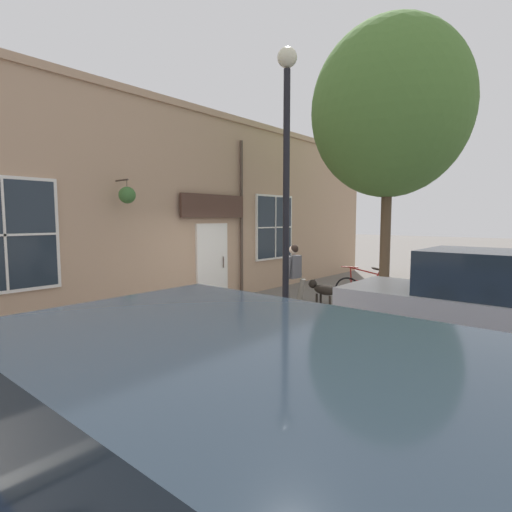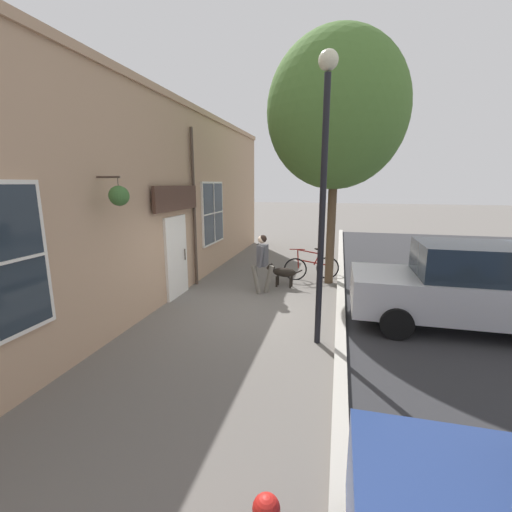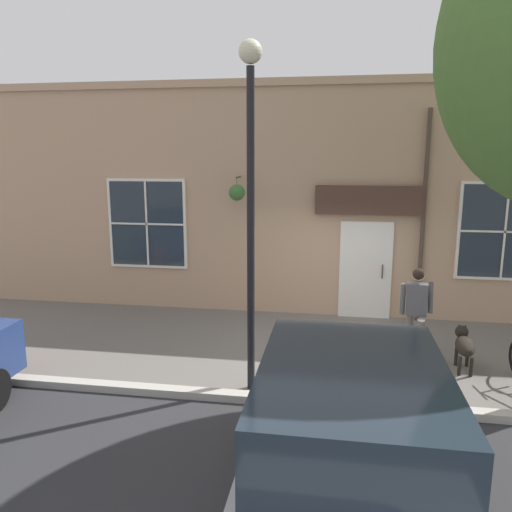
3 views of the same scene
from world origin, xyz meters
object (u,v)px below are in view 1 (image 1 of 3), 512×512
dog_on_leash (323,289)px  parked_car_mid_block (492,308)px  fire_hydrant (25,412)px  leaning_bicycle (368,289)px  street_lamp (286,157)px  street_tree_by_curb (390,113)px  pedestrian_walking (294,271)px

dog_on_leash → parked_car_mid_block: parked_car_mid_block is taller
dog_on_leash → fire_hydrant: 7.49m
leaning_bicycle → street_lamp: street_lamp is taller
parked_car_mid_block → leaning_bicycle: bearing=138.1°
dog_on_leash → parked_car_mid_block: (4.06, -1.97, 0.45)m
street_tree_by_curb → fire_hydrant: street_tree_by_curb is taller
dog_on_leash → leaning_bicycle: size_ratio=0.65×
leaning_bicycle → fire_hydrant: size_ratio=2.15×
dog_on_leash → street_tree_by_curb: street_tree_by_curb is taller
parked_car_mid_block → dog_on_leash: bearing=154.2°
leaning_bicycle → fire_hydrant: leaning_bicycle is taller
street_tree_by_curb → leaning_bicycle: street_tree_by_curb is taller
pedestrian_walking → parked_car_mid_block: bearing=-15.5°
pedestrian_walking → street_lamp: street_lamp is taller
pedestrian_walking → street_lamp: (1.64, -2.61, 2.30)m
dog_on_leash → pedestrian_walking: bearing=-119.6°
street_lamp → fire_hydrant: street_lamp is taller
parked_car_mid_block → street_lamp: street_lamp is taller
pedestrian_walking → fire_hydrant: 6.88m
street_lamp → fire_hydrant: 4.97m
pedestrian_walking → leaning_bicycle: size_ratio=0.96×
street_tree_by_curb → leaning_bicycle: size_ratio=4.16×
leaning_bicycle → street_lamp: size_ratio=0.33×
leaning_bicycle → parked_car_mid_block: (3.30, -2.96, 0.50)m
street_lamp → street_tree_by_curb: bearing=88.4°
leaning_bicycle → fire_hydrant: (0.35, -8.40, 0.02)m
dog_on_leash → street_tree_by_curb: size_ratio=0.16×
pedestrian_walking → street_tree_by_curb: (1.75, 1.39, 3.76)m
parked_car_mid_block → street_tree_by_curb: bearing=136.1°
street_tree_by_curb → fire_hydrant: bearing=-91.6°
pedestrian_walking → parked_car_mid_block: 4.64m
parked_car_mid_block → fire_hydrant: size_ratio=5.59×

